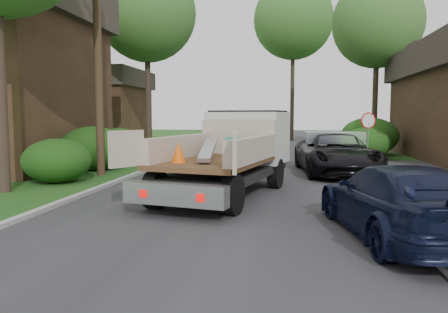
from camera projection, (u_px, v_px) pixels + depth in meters
ground at (220, 205)px, 11.31m from camera, size 120.00×120.00×0.00m
road at (252, 163)px, 21.16m from camera, size 8.00×90.00×0.02m
curb_left at (170, 161)px, 21.75m from camera, size 0.20×90.00×0.12m
curb_right at (339, 164)px, 20.55m from camera, size 0.20×90.00×0.12m
stop_sign at (368, 128)px, 19.25m from camera, size 0.71×0.32×2.48m
utility_pole at (98, 40)px, 16.54m from camera, size 2.42×1.25×10.00m
house_left_far at (96, 106)px, 34.67m from camera, size 7.56×7.56×6.00m
hedge_left_a at (57, 161)px, 15.10m from camera, size 2.34×2.34×1.53m
hedge_left_b at (93, 148)px, 18.58m from camera, size 2.86×2.86×1.87m
hedge_left_c at (118, 145)px, 22.07m from camera, size 2.60×2.60×1.70m
hedge_right_a at (366, 143)px, 23.18m from camera, size 2.60×2.60×1.70m
hedge_right_b at (369, 136)px, 26.01m from camera, size 3.38×3.38×2.21m
tree_left_far at (147, 13)px, 28.31m from camera, size 6.40×6.40×12.20m
tree_right_far at (377, 23)px, 29.12m from camera, size 6.00×6.00×11.50m
tree_left_back at (17, 1)px, 25.32m from camera, size 6.00×6.00×12.00m
tree_center_far at (293, 20)px, 39.54m from camera, size 7.20×7.20×14.60m
flatbed_truck at (236, 147)px, 13.33m from camera, size 4.07×6.97×2.48m
black_pickup at (336, 154)px, 17.31m from camera, size 3.28×6.10×1.63m
navy_suv at (398, 201)px, 8.22m from camera, size 2.79×5.15×1.42m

